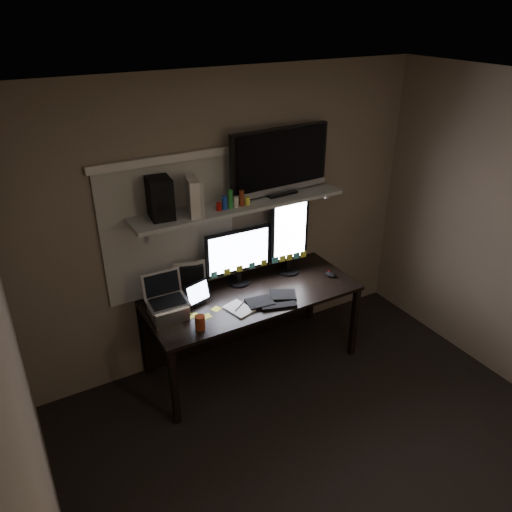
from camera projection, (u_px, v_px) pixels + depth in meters
floor at (354, 479)px, 3.43m from camera, size 3.60×3.60×0.00m
ceiling at (403, 107)px, 2.28m from camera, size 3.60×3.60×0.00m
back_wall at (231, 222)px, 4.25m from camera, size 3.60×0.00×3.60m
left_wall at (41, 457)px, 2.07m from camera, size 0.00×3.60×3.60m
window_blinds at (170, 230)px, 3.97m from camera, size 1.10×0.02×1.10m
desk at (246, 304)px, 4.37m from camera, size 1.80×0.75×0.73m
wall_shelf at (240, 205)px, 4.01m from camera, size 1.80×0.35×0.03m
monitor_landscape at (238, 257)px, 4.23m from camera, size 0.60×0.08×0.52m
monitor_portrait at (289, 237)px, 4.37m from camera, size 0.36×0.10×0.70m
keyboard at (272, 299)px, 4.10m from camera, size 0.48×0.30×0.03m
mouse at (331, 274)px, 4.45m from camera, size 0.09×0.12×0.04m
notepad at (239, 309)px, 3.98m from camera, size 0.21×0.26×0.01m
tablet at (197, 293)px, 4.01m from camera, size 0.25×0.16×0.21m
file_sorter at (190, 278)px, 4.14m from camera, size 0.25×0.17×0.29m
laptop at (167, 299)px, 3.80m from camera, size 0.31×0.26×0.35m
cup at (200, 323)px, 3.72m from camera, size 0.09×0.09×0.11m
sticky_notes at (203, 314)px, 3.93m from camera, size 0.30×0.22×0.00m
tv at (280, 162)px, 4.07m from camera, size 0.92×0.20×0.55m
game_console at (193, 196)px, 3.74m from camera, size 0.13×0.25×0.28m
speaker at (160, 198)px, 3.66m from camera, size 0.19×0.22×0.31m
bottles at (233, 198)px, 3.88m from camera, size 0.25×0.10×0.16m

